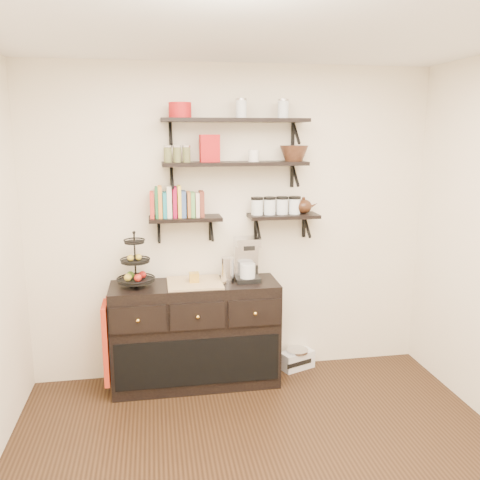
# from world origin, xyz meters

# --- Properties ---
(ceiling) EXTENTS (3.50, 3.50, 0.02)m
(ceiling) POSITION_xyz_m (0.00, 0.00, 2.70)
(ceiling) COLOR white
(ceiling) RESTS_ON back_wall
(back_wall) EXTENTS (3.50, 0.02, 2.70)m
(back_wall) POSITION_xyz_m (0.00, 1.75, 1.35)
(back_wall) COLOR white
(back_wall) RESTS_ON ground
(shelf_top) EXTENTS (1.20, 0.27, 0.23)m
(shelf_top) POSITION_xyz_m (0.00, 1.62, 2.23)
(shelf_top) COLOR black
(shelf_top) RESTS_ON back_wall
(shelf_mid) EXTENTS (1.20, 0.27, 0.23)m
(shelf_mid) POSITION_xyz_m (0.00, 1.62, 1.88)
(shelf_mid) COLOR black
(shelf_mid) RESTS_ON back_wall
(shelf_low_left) EXTENTS (0.60, 0.25, 0.23)m
(shelf_low_left) POSITION_xyz_m (-0.42, 1.63, 1.43)
(shelf_low_left) COLOR black
(shelf_low_left) RESTS_ON back_wall
(shelf_low_right) EXTENTS (0.60, 0.25, 0.23)m
(shelf_low_right) POSITION_xyz_m (0.42, 1.63, 1.43)
(shelf_low_right) COLOR black
(shelf_low_right) RESTS_ON back_wall
(cookbooks) EXTENTS (0.43, 0.15, 0.26)m
(cookbooks) POSITION_xyz_m (-0.47, 1.63, 1.57)
(cookbooks) COLOR #B93124
(cookbooks) RESTS_ON shelf_low_left
(glass_canisters) EXTENTS (0.43, 0.10, 0.13)m
(glass_canisters) POSITION_xyz_m (0.36, 1.63, 1.51)
(glass_canisters) COLOR silver
(glass_canisters) RESTS_ON shelf_low_right
(sideboard) EXTENTS (1.40, 0.50, 0.92)m
(sideboard) POSITION_xyz_m (-0.36, 1.51, 0.45)
(sideboard) COLOR black
(sideboard) RESTS_ON floor
(fruit_stand) EXTENTS (0.30, 0.30, 0.44)m
(fruit_stand) POSITION_xyz_m (-0.84, 1.52, 1.05)
(fruit_stand) COLOR black
(fruit_stand) RESTS_ON sideboard
(candle) EXTENTS (0.08, 0.08, 0.08)m
(candle) POSITION_xyz_m (-0.36, 1.51, 0.96)
(candle) COLOR #B38729
(candle) RESTS_ON sideboard
(coffee_maker) EXTENTS (0.21, 0.20, 0.38)m
(coffee_maker) POSITION_xyz_m (0.08, 1.54, 1.08)
(coffee_maker) COLOR black
(coffee_maker) RESTS_ON sideboard
(thermal_carafe) EXTENTS (0.11, 0.11, 0.22)m
(thermal_carafe) POSITION_xyz_m (-0.09, 1.49, 1.01)
(thermal_carafe) COLOR silver
(thermal_carafe) RESTS_ON sideboard
(apron) EXTENTS (0.04, 0.28, 0.66)m
(apron) POSITION_xyz_m (-1.09, 1.41, 0.47)
(apron) COLOR #B52D13
(apron) RESTS_ON sideboard
(radio) EXTENTS (0.34, 0.26, 0.18)m
(radio) POSITION_xyz_m (0.58, 1.64, 0.09)
(radio) COLOR silver
(radio) RESTS_ON floor
(recipe_box) EXTENTS (0.17, 0.08, 0.22)m
(recipe_box) POSITION_xyz_m (-0.21, 1.61, 2.01)
(recipe_box) COLOR #AB1316
(recipe_box) RESTS_ON shelf_mid
(walnut_bowl) EXTENTS (0.24, 0.24, 0.13)m
(walnut_bowl) POSITION_xyz_m (0.50, 1.61, 1.96)
(walnut_bowl) COLOR black
(walnut_bowl) RESTS_ON shelf_mid
(ramekins) EXTENTS (0.09, 0.09, 0.10)m
(ramekins) POSITION_xyz_m (0.15, 1.61, 1.95)
(ramekins) COLOR white
(ramekins) RESTS_ON shelf_mid
(teapot) EXTENTS (0.22, 0.19, 0.15)m
(teapot) POSITION_xyz_m (0.60, 1.63, 1.52)
(teapot) COLOR #341C0F
(teapot) RESTS_ON shelf_low_right
(red_pot) EXTENTS (0.18, 0.18, 0.12)m
(red_pot) POSITION_xyz_m (-0.44, 1.61, 2.31)
(red_pot) COLOR #AB1316
(red_pot) RESTS_ON shelf_top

